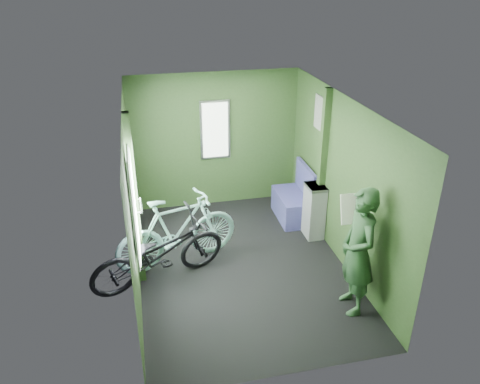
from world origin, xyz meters
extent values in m
plane|color=black|center=(0.00, 0.00, 0.00)|extent=(4.00, 4.00, 0.00)
cube|color=silver|center=(0.00, 0.00, 2.30)|extent=(2.80, 4.00, 0.02)
cube|color=#2C4721|center=(0.00, 2.00, 1.15)|extent=(2.80, 0.02, 2.30)
cube|color=#2C4721|center=(0.00, -2.00, 1.15)|extent=(2.80, 0.02, 2.30)
cube|color=#2C4721|center=(-1.40, 0.00, 1.15)|extent=(0.02, 4.00, 2.30)
cube|color=#2C4721|center=(1.40, 0.00, 1.15)|extent=(0.02, 4.00, 2.30)
cube|color=#2C4721|center=(-1.36, 0.00, 1.15)|extent=(0.08, 0.12, 2.30)
cube|color=silver|center=(-1.35, -0.55, 1.35)|extent=(0.02, 0.56, 1.34)
cube|color=silver|center=(-1.35, 0.55, 1.35)|extent=(0.02, 0.56, 1.34)
cube|color=white|center=(-1.34, -0.55, 1.88)|extent=(0.00, 0.12, 0.12)
cube|color=white|center=(-1.34, 0.55, 1.88)|extent=(0.00, 0.12, 0.12)
cylinder|color=silver|center=(-1.29, 0.00, 1.10)|extent=(0.03, 0.40, 0.03)
cube|color=#2C4721|center=(1.35, 0.60, 1.15)|extent=(0.10, 0.10, 2.30)
cube|color=white|center=(1.38, 0.90, 1.85)|extent=(0.02, 0.40, 0.50)
cube|color=silver|center=(0.00, 1.96, 1.35)|extent=(0.50, 0.02, 1.00)
imported|color=black|center=(-1.12, -0.17, 0.00)|extent=(2.00, 1.36, 1.07)
imported|color=#7EBAB4|center=(-0.84, 0.25, 0.00)|extent=(1.85, 1.02, 1.08)
imported|color=#27492A|center=(1.12, -1.16, 0.80)|extent=(0.41, 0.60, 1.61)
cube|color=silver|center=(1.13, -0.86, 1.21)|extent=(0.27, 0.15, 0.35)
cube|color=gray|center=(1.26, 0.56, 0.43)|extent=(0.25, 0.35, 0.86)
cube|color=navy|center=(1.12, 1.16, 0.22)|extent=(0.49, 0.87, 0.43)
cube|color=navy|center=(1.33, 1.16, 0.67)|extent=(0.07, 0.86, 0.48)
camera|label=1|loc=(-1.21, -5.32, 3.80)|focal=35.00mm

